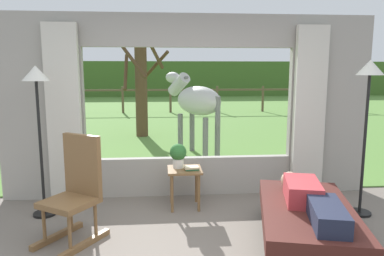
{
  "coord_description": "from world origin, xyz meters",
  "views": [
    {
      "loc": [
        -0.39,
        -2.82,
        1.79
      ],
      "look_at": [
        0.0,
        1.8,
        1.05
      ],
      "focal_mm": 33.98,
      "sensor_mm": 36.0,
      "label": 1
    }
  ],
  "objects_px": {
    "recliner_sofa": "(306,225)",
    "floor_lamp_left": "(37,96)",
    "side_table": "(185,176)",
    "horse": "(196,101)",
    "rocking_chair": "(76,190)",
    "pasture_tree": "(141,86)",
    "potted_plant": "(178,154)",
    "reclining_person": "(310,198)",
    "book_stack": "(192,168)",
    "floor_lamp_right": "(368,91)"
  },
  "relations": [
    {
      "from": "floor_lamp_left",
      "to": "floor_lamp_right",
      "type": "relative_size",
      "value": 0.97
    },
    {
      "from": "floor_lamp_left",
      "to": "pasture_tree",
      "type": "height_order",
      "value": "pasture_tree"
    },
    {
      "from": "potted_plant",
      "to": "floor_lamp_left",
      "type": "relative_size",
      "value": 0.17
    },
    {
      "from": "reclining_person",
      "to": "horse",
      "type": "distance_m",
      "value": 4.26
    },
    {
      "from": "potted_plant",
      "to": "floor_lamp_right",
      "type": "relative_size",
      "value": 0.17
    },
    {
      "from": "rocking_chair",
      "to": "recliner_sofa",
      "type": "bearing_deg",
      "value": 24.66
    },
    {
      "from": "rocking_chair",
      "to": "book_stack",
      "type": "xyz_separation_m",
      "value": [
        1.29,
        0.76,
        -0.0
      ]
    },
    {
      "from": "recliner_sofa",
      "to": "book_stack",
      "type": "relative_size",
      "value": 9.33
    },
    {
      "from": "side_table",
      "to": "pasture_tree",
      "type": "bearing_deg",
      "value": 98.89
    },
    {
      "from": "recliner_sofa",
      "to": "side_table",
      "type": "bearing_deg",
      "value": 149.19
    },
    {
      "from": "side_table",
      "to": "pasture_tree",
      "type": "relative_size",
      "value": 0.19
    },
    {
      "from": "rocking_chair",
      "to": "horse",
      "type": "distance_m",
      "value": 4.13
    },
    {
      "from": "pasture_tree",
      "to": "reclining_person",
      "type": "bearing_deg",
      "value": -72.78
    },
    {
      "from": "recliner_sofa",
      "to": "floor_lamp_left",
      "type": "bearing_deg",
      "value": 174.2
    },
    {
      "from": "reclining_person",
      "to": "floor_lamp_left",
      "type": "height_order",
      "value": "floor_lamp_left"
    },
    {
      "from": "potted_plant",
      "to": "pasture_tree",
      "type": "xyz_separation_m",
      "value": [
        -0.74,
        5.18,
        0.68
      ]
    },
    {
      "from": "potted_plant",
      "to": "recliner_sofa",
      "type": "bearing_deg",
      "value": -44.13
    },
    {
      "from": "side_table",
      "to": "floor_lamp_left",
      "type": "distance_m",
      "value": 2.06
    },
    {
      "from": "rocking_chair",
      "to": "floor_lamp_left",
      "type": "bearing_deg",
      "value": 161.67
    },
    {
      "from": "reclining_person",
      "to": "rocking_chair",
      "type": "distance_m",
      "value": 2.41
    },
    {
      "from": "recliner_sofa",
      "to": "pasture_tree",
      "type": "bearing_deg",
      "value": 121.1
    },
    {
      "from": "potted_plant",
      "to": "rocking_chair",
      "type": "bearing_deg",
      "value": -141.87
    },
    {
      "from": "recliner_sofa",
      "to": "horse",
      "type": "height_order",
      "value": "horse"
    },
    {
      "from": "rocking_chair",
      "to": "potted_plant",
      "type": "relative_size",
      "value": 3.5
    },
    {
      "from": "rocking_chair",
      "to": "side_table",
      "type": "height_order",
      "value": "rocking_chair"
    },
    {
      "from": "potted_plant",
      "to": "pasture_tree",
      "type": "relative_size",
      "value": 0.11
    },
    {
      "from": "recliner_sofa",
      "to": "floor_lamp_left",
      "type": "xyz_separation_m",
      "value": [
        -2.94,
        1.05,
        1.27
      ]
    },
    {
      "from": "rocking_chair",
      "to": "floor_lamp_right",
      "type": "distance_m",
      "value": 3.54
    },
    {
      "from": "floor_lamp_right",
      "to": "floor_lamp_left",
      "type": "bearing_deg",
      "value": 175.55
    },
    {
      "from": "side_table",
      "to": "floor_lamp_left",
      "type": "height_order",
      "value": "floor_lamp_left"
    },
    {
      "from": "recliner_sofa",
      "to": "pasture_tree",
      "type": "xyz_separation_m",
      "value": [
        -2.0,
        6.4,
        1.17
      ]
    },
    {
      "from": "pasture_tree",
      "to": "potted_plant",
      "type": "bearing_deg",
      "value": -81.87
    },
    {
      "from": "floor_lamp_left",
      "to": "pasture_tree",
      "type": "bearing_deg",
      "value": 80.0
    },
    {
      "from": "side_table",
      "to": "horse",
      "type": "xyz_separation_m",
      "value": [
        0.43,
        2.93,
        0.73
      ]
    },
    {
      "from": "horse",
      "to": "side_table",
      "type": "bearing_deg",
      "value": -131.37
    },
    {
      "from": "rocking_chair",
      "to": "side_table",
      "type": "bearing_deg",
      "value": 67.18
    },
    {
      "from": "rocking_chair",
      "to": "pasture_tree",
      "type": "height_order",
      "value": "pasture_tree"
    },
    {
      "from": "recliner_sofa",
      "to": "floor_lamp_right",
      "type": "bearing_deg",
      "value": 50.18
    },
    {
      "from": "recliner_sofa",
      "to": "floor_lamp_right",
      "type": "xyz_separation_m",
      "value": [
        1.0,
        0.74,
        1.33
      ]
    },
    {
      "from": "side_table",
      "to": "floor_lamp_right",
      "type": "distance_m",
      "value": 2.49
    },
    {
      "from": "reclining_person",
      "to": "floor_lamp_left",
      "type": "xyz_separation_m",
      "value": [
        -2.94,
        1.09,
        0.97
      ]
    },
    {
      "from": "floor_lamp_left",
      "to": "potted_plant",
      "type": "bearing_deg",
      "value": 5.96
    },
    {
      "from": "side_table",
      "to": "recliner_sofa",
      "type": "bearing_deg",
      "value": -44.57
    },
    {
      "from": "side_table",
      "to": "horse",
      "type": "relative_size",
      "value": 0.3
    },
    {
      "from": "recliner_sofa",
      "to": "side_table",
      "type": "distance_m",
      "value": 1.67
    },
    {
      "from": "pasture_tree",
      "to": "horse",
      "type": "bearing_deg",
      "value": -61.6
    },
    {
      "from": "book_stack",
      "to": "recliner_sofa",
      "type": "bearing_deg",
      "value": -45.22
    },
    {
      "from": "floor_lamp_right",
      "to": "recliner_sofa",
      "type": "bearing_deg",
      "value": -143.58
    },
    {
      "from": "rocking_chair",
      "to": "floor_lamp_right",
      "type": "relative_size",
      "value": 0.59
    },
    {
      "from": "side_table",
      "to": "rocking_chair",
      "type": "bearing_deg",
      "value": -145.68
    }
  ]
}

